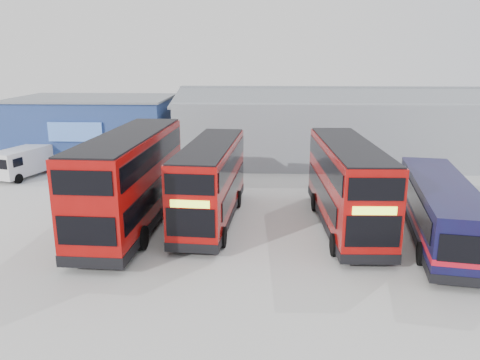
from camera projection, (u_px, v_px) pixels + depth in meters
ground_plane at (274, 252)px, 20.61m from camera, size 120.00×120.00×0.00m
office_block at (95, 129)px, 37.84m from camera, size 12.30×8.32×5.12m
maintenance_shed at (364, 127)px, 38.91m from camera, size 30.50×12.00×5.89m
double_decker_left at (131, 181)px, 23.08m from camera, size 3.26×11.31×4.73m
double_decker_centre at (211, 183)px, 23.95m from camera, size 3.07×9.86×4.11m
double_decker_right at (347, 186)px, 23.03m from camera, size 2.79×10.19×4.28m
single_decker_blue at (440, 212)px, 21.53m from camera, size 4.15×10.72×2.84m
panel_van at (24, 161)px, 32.96m from camera, size 3.13×5.02×2.05m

